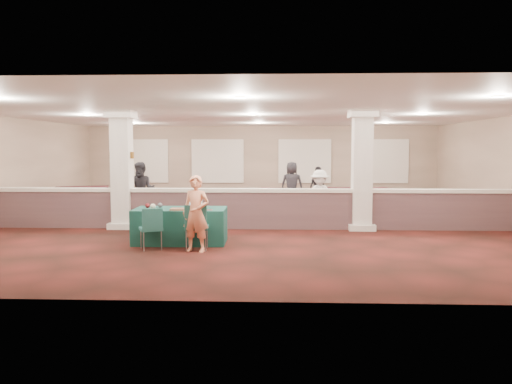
{
  "coord_description": "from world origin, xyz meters",
  "views": [
    {
      "loc": [
        0.72,
        -14.94,
        2.18
      ],
      "look_at": [
        0.18,
        -2.0,
        1.05
      ],
      "focal_mm": 35.0,
      "sensor_mm": 36.0,
      "label": 1
    }
  ],
  "objects_px": {
    "attendee_c": "(318,187)",
    "attendee_b": "(320,196)",
    "near_table": "(180,226)",
    "far_table_back_right": "(368,198)",
    "far_table_front_left": "(51,205)",
    "far_table_front_center": "(198,201)",
    "woman": "(196,214)",
    "far_table_back_left": "(82,197)",
    "attendee_a": "(142,190)",
    "far_table_back_center": "(283,199)",
    "conf_chair_side": "(152,225)",
    "conf_chair_main": "(196,223)",
    "far_table_front_right": "(344,199)",
    "attendee_d": "(292,185)"
  },
  "relations": [
    {
      "from": "near_table",
      "to": "conf_chair_side",
      "type": "relative_size",
      "value": 2.3
    },
    {
      "from": "attendee_b",
      "to": "near_table",
      "type": "bearing_deg",
      "value": -124.87
    },
    {
      "from": "near_table",
      "to": "far_table_front_right",
      "type": "relative_size",
      "value": 1.11
    },
    {
      "from": "attendee_c",
      "to": "attendee_a",
      "type": "bearing_deg",
      "value": 156.8
    },
    {
      "from": "conf_chair_main",
      "to": "far_table_front_left",
      "type": "bearing_deg",
      "value": 134.14
    },
    {
      "from": "near_table",
      "to": "attendee_b",
      "type": "distance_m",
      "value": 5.05
    },
    {
      "from": "far_table_back_center",
      "to": "attendee_c",
      "type": "bearing_deg",
      "value": 25.15
    },
    {
      "from": "far_table_front_center",
      "to": "far_table_back_left",
      "type": "height_order",
      "value": "far_table_back_left"
    },
    {
      "from": "far_table_front_center",
      "to": "far_table_front_right",
      "type": "bearing_deg",
      "value": 10.7
    },
    {
      "from": "far_table_front_right",
      "to": "attendee_d",
      "type": "distance_m",
      "value": 1.98
    },
    {
      "from": "woman",
      "to": "attendee_d",
      "type": "height_order",
      "value": "attendee_d"
    },
    {
      "from": "attendee_d",
      "to": "far_table_back_center",
      "type": "bearing_deg",
      "value": 50.5
    },
    {
      "from": "attendee_c",
      "to": "attendee_b",
      "type": "bearing_deg",
      "value": -145.97
    },
    {
      "from": "conf_chair_side",
      "to": "far_table_back_right",
      "type": "bearing_deg",
      "value": 28.39
    },
    {
      "from": "attendee_a",
      "to": "attendee_c",
      "type": "distance_m",
      "value": 6.63
    },
    {
      "from": "conf_chair_main",
      "to": "far_table_back_left",
      "type": "distance_m",
      "value": 9.42
    },
    {
      "from": "far_table_front_left",
      "to": "far_table_back_center",
      "type": "bearing_deg",
      "value": 19.13
    },
    {
      "from": "far_table_front_center",
      "to": "far_table_back_right",
      "type": "height_order",
      "value": "far_table_front_center"
    },
    {
      "from": "far_table_back_right",
      "to": "attendee_d",
      "type": "distance_m",
      "value": 2.86
    },
    {
      "from": "far_table_back_center",
      "to": "far_table_front_left",
      "type": "bearing_deg",
      "value": -160.87
    },
    {
      "from": "conf_chair_main",
      "to": "attendee_b",
      "type": "bearing_deg",
      "value": 52.51
    },
    {
      "from": "far_table_front_center",
      "to": "near_table",
      "type": "bearing_deg",
      "value": -84.93
    },
    {
      "from": "far_table_back_left",
      "to": "attendee_b",
      "type": "xyz_separation_m",
      "value": [
        8.51,
        -3.2,
        0.39
      ]
    },
    {
      "from": "near_table",
      "to": "far_table_front_left",
      "type": "distance_m",
      "value": 6.54
    },
    {
      "from": "conf_chair_side",
      "to": "far_table_front_center",
      "type": "distance_m",
      "value": 6.46
    },
    {
      "from": "conf_chair_side",
      "to": "far_table_back_right",
      "type": "xyz_separation_m",
      "value": [
        6.07,
        7.94,
        -0.18
      ]
    },
    {
      "from": "conf_chair_main",
      "to": "far_table_front_left",
      "type": "height_order",
      "value": "conf_chair_main"
    },
    {
      "from": "far_table_back_left",
      "to": "attendee_b",
      "type": "height_order",
      "value": "attendee_b"
    },
    {
      "from": "attendee_c",
      "to": "attendee_d",
      "type": "bearing_deg",
      "value": 145.4
    },
    {
      "from": "far_table_front_center",
      "to": "attendee_c",
      "type": "height_order",
      "value": "attendee_c"
    },
    {
      "from": "far_table_back_left",
      "to": "attendee_a",
      "type": "xyz_separation_m",
      "value": [
        2.96,
        -2.62,
        0.5
      ]
    },
    {
      "from": "conf_chair_main",
      "to": "far_table_back_right",
      "type": "relative_size",
      "value": 0.56
    },
    {
      "from": "attendee_b",
      "to": "attendee_a",
      "type": "bearing_deg",
      "value": -176.62
    },
    {
      "from": "near_table",
      "to": "conf_chair_side",
      "type": "distance_m",
      "value": 0.96
    },
    {
      "from": "far_table_front_center",
      "to": "far_table_back_left",
      "type": "bearing_deg",
      "value": 165.4
    },
    {
      "from": "far_table_front_left",
      "to": "far_table_front_center",
      "type": "height_order",
      "value": "far_table_front_left"
    },
    {
      "from": "near_table",
      "to": "attendee_c",
      "type": "distance_m",
      "value": 8.32
    },
    {
      "from": "conf_chair_side",
      "to": "attendee_b",
      "type": "relative_size",
      "value": 0.59
    },
    {
      "from": "attendee_b",
      "to": "far_table_back_right",
      "type": "bearing_deg",
      "value": 68.58
    },
    {
      "from": "near_table",
      "to": "far_table_back_right",
      "type": "bearing_deg",
      "value": 50.58
    },
    {
      "from": "near_table",
      "to": "far_table_back_center",
      "type": "bearing_deg",
      "value": 68.97
    },
    {
      "from": "woman",
      "to": "far_table_front_center",
      "type": "xyz_separation_m",
      "value": [
        -1.02,
        6.6,
        -0.45
      ]
    },
    {
      "from": "conf_chair_main",
      "to": "far_table_front_left",
      "type": "xyz_separation_m",
      "value": [
        -5.51,
        5.05,
        -0.22
      ]
    },
    {
      "from": "far_table_front_right",
      "to": "attendee_c",
      "type": "height_order",
      "value": "attendee_c"
    },
    {
      "from": "attendee_c",
      "to": "far_table_front_left",
      "type": "bearing_deg",
      "value": 147.76
    },
    {
      "from": "attendee_a",
      "to": "far_table_back_center",
      "type": "bearing_deg",
      "value": 28.7
    },
    {
      "from": "far_table_back_center",
      "to": "attendee_b",
      "type": "height_order",
      "value": "attendee_b"
    },
    {
      "from": "conf_chair_side",
      "to": "far_table_front_center",
      "type": "bearing_deg",
      "value": 66.09
    },
    {
      "from": "far_table_front_left",
      "to": "far_table_back_center",
      "type": "relative_size",
      "value": 1.02
    },
    {
      "from": "woman",
      "to": "attendee_d",
      "type": "relative_size",
      "value": 0.96
    }
  ]
}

